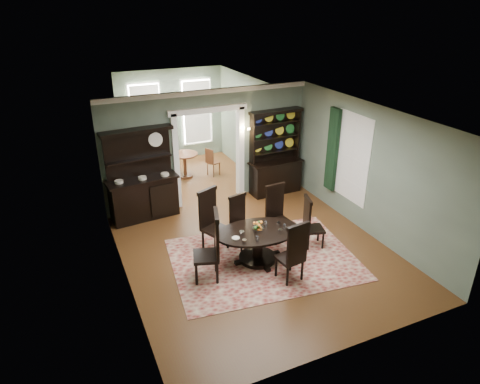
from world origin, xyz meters
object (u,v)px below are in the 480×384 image
(welsh_dresser, at_px, (275,164))
(parlor_table, at_px, (185,162))
(sideboard, at_px, (143,188))
(dining_table, at_px, (258,240))

(welsh_dresser, distance_m, parlor_table, 2.89)
(sideboard, bearing_deg, welsh_dresser, -5.41)
(dining_table, xyz_separation_m, parlor_table, (-0.02, 5.00, 0.00))
(dining_table, distance_m, sideboard, 3.40)
(dining_table, distance_m, parlor_table, 5.00)
(dining_table, distance_m, welsh_dresser, 3.54)
(sideboard, relative_size, parlor_table, 2.80)
(parlor_table, bearing_deg, welsh_dresser, -46.36)
(welsh_dresser, xyz_separation_m, parlor_table, (-1.98, 2.08, -0.36))
(dining_table, relative_size, sideboard, 0.83)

